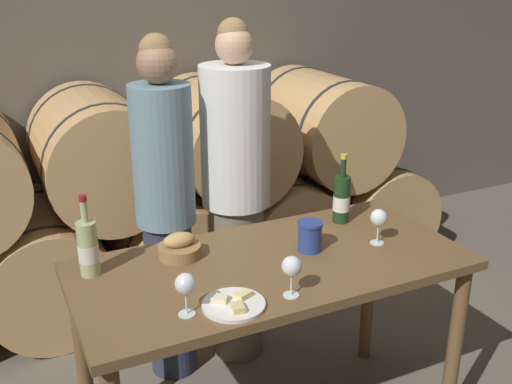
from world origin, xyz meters
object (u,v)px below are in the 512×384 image
object	(u,v)px
wine_glass_left	(292,267)
wine_bottle_white	(88,248)
tasting_table	(272,287)
wine_bottle_red	(342,199)
person_left	(166,210)
blue_crock	(310,235)
wine_glass_far_left	(185,285)
person_right	(236,197)
wine_glass_center	(379,219)
bread_basket	(180,248)
cheese_plate	(234,304)

from	to	relation	value
wine_glass_left	wine_bottle_white	bearing A→B (deg)	142.50
tasting_table	wine_bottle_red	size ratio (longest dim) A/B	4.86
wine_bottle_red	wine_glass_left	xyz separation A→B (m)	(-0.54, -0.49, 0.00)
tasting_table	person_left	distance (m)	0.72
blue_crock	wine_glass_far_left	size ratio (longest dim) A/B	0.82
person_left	wine_glass_far_left	xyz separation A→B (m)	(-0.21, -0.89, 0.10)
tasting_table	person_left	bearing A→B (deg)	109.34
tasting_table	person_right	distance (m)	0.70
blue_crock	person_left	bearing A→B (deg)	123.32
tasting_table	person_right	bearing A→B (deg)	78.48
person_right	wine_bottle_red	distance (m)	0.57
person_left	wine_glass_left	world-z (taller)	person_left
wine_glass_center	person_left	bearing A→B (deg)	135.35
tasting_table	bread_basket	xyz separation A→B (m)	(-0.32, 0.20, 0.16)
person_left	wine_glass_center	distance (m)	1.02
wine_bottle_white	person_left	bearing A→B (deg)	45.62
bread_basket	wine_glass_left	size ratio (longest dim) A/B	1.12
person_left	wine_bottle_white	bearing A→B (deg)	-134.38
blue_crock	wine_glass_far_left	world-z (taller)	wine_glass_far_left
person_right	blue_crock	size ratio (longest dim) A/B	13.95
person_right	wine_glass_left	size ratio (longest dim) A/B	11.37
wine_glass_left	cheese_plate	bearing A→B (deg)	174.24
person_left	person_right	world-z (taller)	person_right
cheese_plate	wine_glass_left	world-z (taller)	wine_glass_left
wine_bottle_white	wine_glass_left	world-z (taller)	wine_bottle_white
wine_bottle_white	blue_crock	xyz separation A→B (m)	(0.87, -0.19, -0.04)
wine_bottle_red	bread_basket	bearing A→B (deg)	-178.45
tasting_table	person_left	xyz separation A→B (m)	(-0.23, 0.67, 0.14)
wine_bottle_white	cheese_plate	size ratio (longest dim) A/B	1.45
wine_bottle_white	wine_glass_center	xyz separation A→B (m)	(1.17, -0.25, 0.00)
person_right	wine_bottle_white	world-z (taller)	person_right
blue_crock	wine_glass_left	size ratio (longest dim) A/B	0.82
person_left	tasting_table	bearing A→B (deg)	-70.66
blue_crock	bread_basket	size ratio (longest dim) A/B	0.73
wine_glass_left	person_left	bearing A→B (deg)	100.54
tasting_table	wine_glass_left	distance (m)	0.36
wine_glass_center	cheese_plate	bearing A→B (deg)	-165.09
person_left	blue_crock	size ratio (longest dim) A/B	13.54
bread_basket	wine_glass_left	distance (m)	0.55
cheese_plate	wine_glass_left	bearing A→B (deg)	-5.76
wine_bottle_red	wine_bottle_white	world-z (taller)	wine_bottle_red
cheese_plate	person_left	bearing A→B (deg)	87.28
wine_glass_center	tasting_table	bearing A→B (deg)	174.80
person_right	blue_crock	distance (m)	0.65
person_right	bread_basket	xyz separation A→B (m)	(-0.46, -0.47, 0.02)
wine_bottle_red	cheese_plate	distance (m)	0.90
person_right	wine_glass_left	distance (m)	0.96
tasting_table	person_right	size ratio (longest dim) A/B	0.89
wine_bottle_red	bread_basket	world-z (taller)	wine_bottle_red
bread_basket	wine_glass_center	distance (m)	0.85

